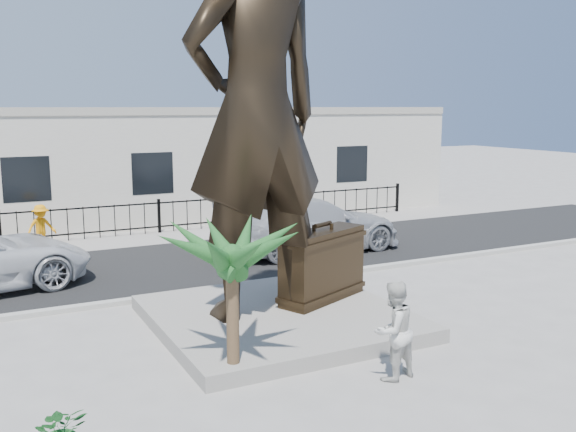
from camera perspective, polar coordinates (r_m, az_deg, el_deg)
name	(u,v)px	position (r m, az deg, el deg)	size (l,w,h in m)	color
ground	(332,342)	(13.28, 3.97, -11.15)	(100.00, 100.00, 0.00)	#9E9991
street	(202,259)	(20.26, -7.68, -3.85)	(40.00, 7.00, 0.01)	black
curb	(245,285)	(17.08, -3.80, -6.16)	(40.00, 0.25, 0.12)	#A5A399
far_sidewalk	(166,236)	(23.99, -10.83, -1.80)	(40.00, 2.50, 0.02)	#9E9991
plinth	(278,318)	(14.25, -0.90, -9.02)	(5.20, 5.20, 0.30)	gray
fence	(159,217)	(24.64, -11.39, -0.12)	(22.00, 0.10, 1.20)	black
building	(131,166)	(28.48, -13.77, 4.34)	(28.00, 7.00, 4.40)	silver
statue	(256,113)	(13.38, -2.87, 9.11)	(3.13, 2.05, 8.57)	black
suitcase	(322,265)	(14.82, 3.08, -4.37)	(2.33, 0.74, 1.64)	black
tourist	(393,330)	(11.47, 9.34, -10.00)	(0.86, 0.67, 1.76)	silver
car_silver	(311,224)	(21.06, 2.09, -0.76)	(2.50, 6.14, 1.78)	#AAABAF
worker	(41,227)	(22.77, -21.09, -0.94)	(0.98, 0.56, 1.51)	orange
palm_tree	(234,379)	(11.66, -4.86, -14.21)	(1.80, 1.80, 3.20)	#1C4F1E
shrub	(62,431)	(8.84, -19.49, -17.60)	(0.62, 0.54, 0.69)	#1D5923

